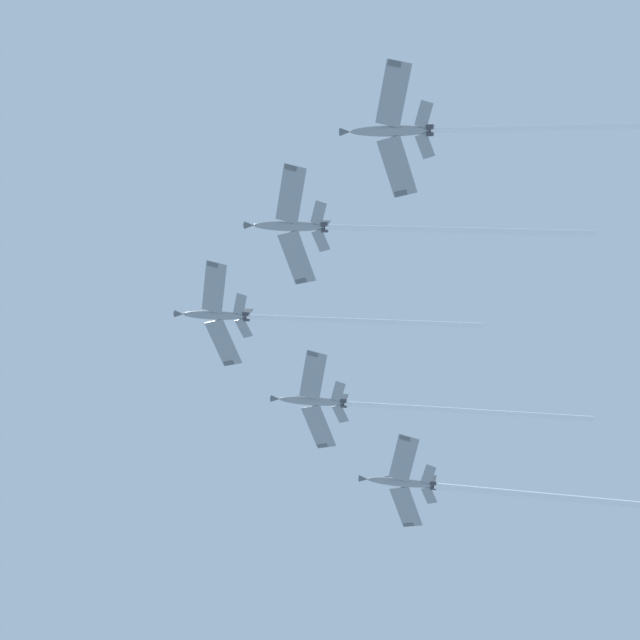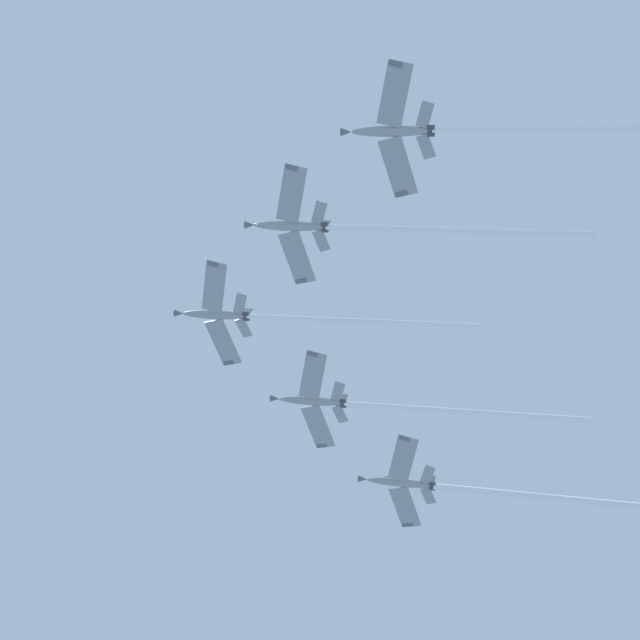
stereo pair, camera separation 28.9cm
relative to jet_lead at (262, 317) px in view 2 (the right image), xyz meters
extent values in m
ellipsoid|color=gray|center=(6.52, 5.08, 2.35)|extent=(10.38, 8.59, 4.58)
cone|color=#595E60|center=(11.60, 9.04, 4.17)|extent=(2.21, 2.09, 1.59)
ellipsoid|color=black|center=(7.98, 6.22, 3.50)|extent=(2.93, 2.60, 1.63)
cube|color=gray|center=(2.67, 8.80, 2.03)|extent=(9.25, 8.32, 1.17)
cube|color=#595E60|center=(-0.10, 11.84, 2.07)|extent=(1.64, 1.82, 0.61)
cube|color=gray|center=(9.19, 0.44, 2.03)|extent=(6.86, 9.65, 1.17)
cube|color=#595E60|center=(11.45, -2.99, 2.07)|extent=(1.90, 1.36, 0.61)
cube|color=gray|center=(1.32, 3.92, 0.99)|extent=(3.98, 3.49, 0.64)
cube|color=gray|center=(4.12, 0.32, 0.99)|extent=(2.90, 3.99, 0.64)
cube|color=#595E60|center=(2.57, 2.00, 2.39)|extent=(2.53, 2.03, 3.35)
cylinder|color=#38383D|center=(1.86, 2.02, 0.67)|extent=(1.42, 1.36, 1.04)
cylinder|color=#38383D|center=(2.41, 1.31, 0.67)|extent=(1.42, 1.36, 1.04)
cylinder|color=white|center=(-12.89, -10.04, -4.72)|extent=(30.39, 23.91, 11.43)
ellipsoid|color=gray|center=(-15.13, 8.76, -1.85)|extent=(10.26, 8.78, 4.51)
cone|color=#595E60|center=(-10.13, 12.84, -0.07)|extent=(2.20, 2.11, 1.58)
ellipsoid|color=black|center=(-13.69, 9.94, -0.72)|extent=(2.91, 2.63, 1.61)
cube|color=gray|center=(-19.06, 12.40, -2.16)|extent=(9.32, 8.21, 1.15)
cube|color=#595E60|center=(-21.90, 15.38, -2.13)|extent=(1.62, 1.83, 0.60)
cube|color=gray|center=(-12.36, 4.19, -2.16)|extent=(7.02, 9.64, 1.15)
cube|color=#595E60|center=(-10.02, 0.80, -2.13)|extent=(1.90, 1.39, 0.60)
cube|color=gray|center=(-20.31, 7.49, -3.19)|extent=(3.99, 3.45, 0.63)
cube|color=gray|center=(-17.43, 3.95, -3.19)|extent=(2.96, 4.00, 0.63)
cube|color=#595E60|center=(-19.01, 5.61, -1.79)|extent=(2.49, 2.07, 3.34)
cylinder|color=#38383D|center=(-19.73, 5.60, -3.50)|extent=(1.42, 1.36, 1.04)
cylinder|color=#38383D|center=(-19.16, 4.90, -3.50)|extent=(1.42, 1.36, 1.04)
cylinder|color=white|center=(-34.49, -7.01, -8.87)|extent=(30.52, 25.10, 11.48)
ellipsoid|color=gray|center=(4.77, -17.19, -1.22)|extent=(10.37, 8.66, 4.37)
cone|color=#595E60|center=(9.86, -13.17, 0.48)|extent=(2.20, 2.09, 1.57)
ellipsoid|color=black|center=(6.25, -16.03, -0.11)|extent=(2.92, 2.61, 1.58)
cube|color=gray|center=(0.90, -13.50, -1.52)|extent=(9.28, 8.30, 1.11)
cube|color=#595E60|center=(-1.89, -10.48, -1.48)|extent=(1.64, 1.83, 0.57)
cube|color=gray|center=(7.47, -21.81, -1.52)|extent=(6.92, 9.66, 1.11)
cube|color=#595E60|center=(9.76, -25.23, -1.48)|extent=(1.90, 1.37, 0.57)
cube|color=gray|center=(-0.43, -18.40, -2.50)|extent=(3.98, 3.48, 0.61)
cube|color=gray|center=(2.39, -21.98, -2.50)|extent=(2.92, 3.99, 0.61)
cube|color=#595E60|center=(0.85, -20.29, -1.09)|extent=(2.49, 2.02, 3.32)
cylinder|color=#38383D|center=(0.11, -20.30, -2.80)|extent=(1.41, 1.35, 1.03)
cylinder|color=#38383D|center=(0.67, -21.01, -2.80)|extent=(1.41, 1.35, 1.03)
cylinder|color=white|center=(-15.30, -33.05, -8.05)|extent=(31.74, 25.31, 11.20)
ellipsoid|color=gray|center=(-37.03, 10.14, -6.32)|extent=(10.33, 8.62, 4.71)
cone|color=#595E60|center=(-31.99, 14.12, -4.42)|extent=(2.21, 2.10, 1.60)
ellipsoid|color=black|center=(-35.59, 11.28, -5.15)|extent=(2.93, 2.61, 1.66)
cube|color=gray|center=(-40.90, 13.84, -6.65)|extent=(9.27, 8.28, 1.21)
cube|color=#595E60|center=(-43.69, 16.86, -6.62)|extent=(1.63, 1.82, 0.63)
cube|color=gray|center=(-34.33, 5.52, -6.65)|extent=(6.90, 9.65, 1.21)
cube|color=#595E60|center=(-32.04, 2.10, -6.62)|extent=(1.89, 1.36, 0.63)
cube|color=gray|center=(-42.21, 8.96, -7.74)|extent=(3.98, 3.47, 0.66)
cube|color=gray|center=(-39.39, 5.38, -7.74)|extent=(2.91, 3.99, 0.66)
cube|color=#595E60|center=(-40.96, 7.04, -6.34)|extent=(2.54, 2.06, 3.37)
cylinder|color=#38383D|center=(-41.66, 7.07, -8.06)|extent=(1.43, 1.36, 1.05)
cylinder|color=#38383D|center=(-41.10, 6.36, -8.06)|extent=(1.43, 1.36, 1.05)
cylinder|color=white|center=(-54.68, -3.78, -13.07)|extent=(26.90, 21.44, 10.59)
ellipsoid|color=gray|center=(2.67, -37.79, -6.53)|extent=(10.32, 8.73, 4.38)
cone|color=#595E60|center=(7.72, -33.74, -4.82)|extent=(2.20, 2.10, 1.57)
ellipsoid|color=black|center=(4.13, -36.62, -5.42)|extent=(2.92, 2.62, 1.59)
cube|color=gray|center=(-1.23, -34.13, -6.83)|extent=(9.30, 8.26, 1.11)
cube|color=#595E60|center=(-4.05, -31.13, -6.79)|extent=(1.63, 1.83, 0.58)
cube|color=gray|center=(5.40, -42.39, -6.83)|extent=(6.98, 9.65, 1.11)
cube|color=#595E60|center=(7.72, -45.79, -6.79)|extent=(1.90, 1.38, 0.58)
cube|color=gray|center=(-2.53, -39.04, -7.81)|extent=(3.99, 3.46, 0.61)
cube|color=gray|center=(0.33, -42.59, -7.81)|extent=(2.94, 4.00, 0.61)
cube|color=#595E60|center=(-1.23, -40.92, -6.40)|extent=(2.48, 2.04, 3.32)
cylinder|color=#38383D|center=(-1.97, -40.93, -8.11)|extent=(1.41, 1.36, 1.03)
cylinder|color=#38383D|center=(-1.40, -41.64, -8.11)|extent=(1.41, 1.36, 1.03)
cylinder|color=white|center=(-16.68, -53.32, -13.19)|extent=(30.60, 24.87, 11.12)
camera|label=1|loc=(-48.79, 37.26, -125.93)|focal=46.68mm
camera|label=2|loc=(-48.58, 37.46, -125.93)|focal=46.68mm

